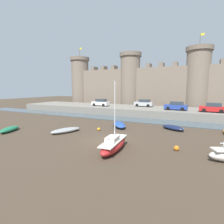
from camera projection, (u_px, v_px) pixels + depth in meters
ground_plane at (106, 141)px, 18.55m from camera, size 160.00×160.00×0.00m
water_channel at (141, 120)px, 30.23m from camera, size 80.00×4.50×0.10m
quay_road at (151, 111)px, 36.62m from camera, size 62.90×10.00×1.47m
castle at (161, 84)px, 45.30m from camera, size 56.89×5.99×18.12m
sailboat_foreground_right at (114, 144)px, 15.65m from camera, size 1.76×5.11×6.21m
rowboat_midflat_left at (119, 124)px, 25.06m from camera, size 3.60×4.14×0.76m
rowboat_near_channel_left at (173, 128)px, 23.39m from camera, size 3.44×2.65×0.63m
rowboat_foreground_left at (10, 129)px, 22.52m from camera, size 2.21×3.58×0.62m
rowboat_foreground_centre at (66, 130)px, 22.04m from camera, size 2.74×4.15×0.59m
mooring_buoy_near_channel at (176, 148)px, 15.66m from camera, size 0.47×0.47×0.47m
mooring_buoy_near_shore at (99, 129)px, 23.02m from camera, size 0.42×0.42×0.42m
car_quay_west at (101, 103)px, 40.40m from camera, size 4.18×2.04×1.62m
car_quay_centre_west at (213, 108)px, 29.84m from camera, size 4.18×2.04×1.62m
car_quay_centre_east at (144, 103)px, 39.11m from camera, size 4.18×2.04×1.62m
car_quay_east at (176, 106)px, 32.85m from camera, size 4.18×2.04×1.62m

